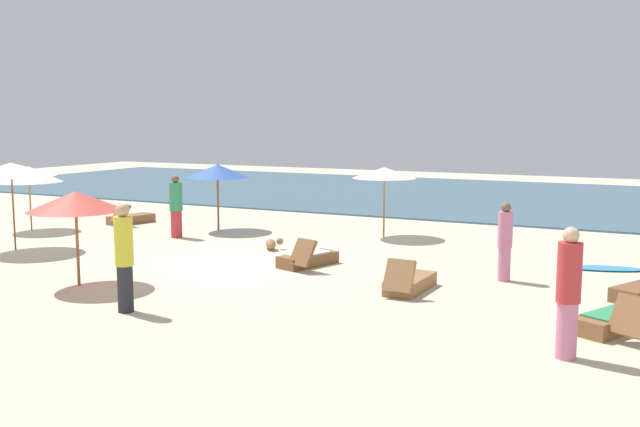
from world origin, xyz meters
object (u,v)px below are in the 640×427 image
at_px(umbrella_4, 11,169).
at_px(surfboard, 603,268).
at_px(umbrella_3, 75,201).
at_px(lounger_3, 409,283).
at_px(person_4, 176,206).
at_px(person_1, 124,257).
at_px(umbrella_0, 384,173).
at_px(dog, 272,244).
at_px(lounger_5, 614,321).
at_px(umbrella_1, 217,171).
at_px(person_3, 505,241).
at_px(lounger_2, 130,219).
at_px(person_0, 568,292).
at_px(umbrella_2, 29,174).
at_px(lounger_6, 307,259).

relative_size(umbrella_4, surfboard, 1.21).
relative_size(umbrella_3, umbrella_4, 0.86).
height_order(lounger_3, person_4, person_4).
xyz_separation_m(umbrella_3, person_1, (2.26, -1.15, -0.75)).
distance_m(umbrella_0, dog, 4.12).
bearing_deg(lounger_5, umbrella_1, 153.12).
height_order(umbrella_3, person_3, umbrella_3).
bearing_deg(lounger_2, umbrella_4, -84.11).
bearing_deg(person_3, person_1, -135.03).
xyz_separation_m(lounger_2, person_3, (12.72, -2.91, 0.68)).
xyz_separation_m(umbrella_1, umbrella_3, (1.61, -7.38, -0.07)).
distance_m(umbrella_1, dog, 4.15).
distance_m(umbrella_1, lounger_5, 13.27).
height_order(umbrella_0, person_0, umbrella_0).
bearing_deg(umbrella_1, umbrella_4, -119.05).
xyz_separation_m(person_0, person_3, (-1.89, 4.60, -0.12)).
bearing_deg(umbrella_2, umbrella_4, -48.43).
bearing_deg(lounger_5, person_4, 160.31).
relative_size(umbrella_1, dog, 3.27).
height_order(umbrella_3, person_0, umbrella_3).
distance_m(person_1, dog, 6.49).
height_order(lounger_6, person_1, person_1).
bearing_deg(person_0, umbrella_0, 125.48).
distance_m(umbrella_3, person_1, 2.64).
height_order(umbrella_2, lounger_2, umbrella_2).
xyz_separation_m(umbrella_0, umbrella_3, (-3.38, -8.51, -0.11)).
relative_size(person_1, surfboard, 1.03).
xyz_separation_m(umbrella_2, dog, (8.26, 0.44, -1.57)).
bearing_deg(lounger_6, surfboard, 23.21).
xyz_separation_m(lounger_3, surfboard, (3.25, 3.92, -0.14)).
relative_size(umbrella_3, person_0, 1.02).
bearing_deg(lounger_6, umbrella_0, 89.34).
height_order(umbrella_4, person_1, umbrella_4).
distance_m(umbrella_0, lounger_6, 4.99).
bearing_deg(umbrella_2, surfboard, 5.87).
relative_size(lounger_3, lounger_5, 0.95).
distance_m(umbrella_0, umbrella_3, 9.16).
distance_m(dog, surfboard, 8.08).
xyz_separation_m(umbrella_4, lounger_2, (-0.52, 5.00, -1.94)).
xyz_separation_m(umbrella_4, person_0, (14.10, -2.52, -1.14)).
distance_m(lounger_3, lounger_5, 4.04).
relative_size(lounger_2, surfboard, 0.94).
relative_size(umbrella_3, lounger_6, 1.12).
xyz_separation_m(lounger_6, surfboard, (6.20, 2.66, -0.14)).
xyz_separation_m(lounger_2, dog, (6.51, -2.00, -0.01)).
bearing_deg(lounger_3, lounger_2, 157.37).
distance_m(person_0, surfboard, 6.81).
xyz_separation_m(umbrella_0, person_4, (-5.31, -2.77, -0.96)).
height_order(lounger_6, person_4, person_4).
bearing_deg(dog, surfboard, 8.78).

